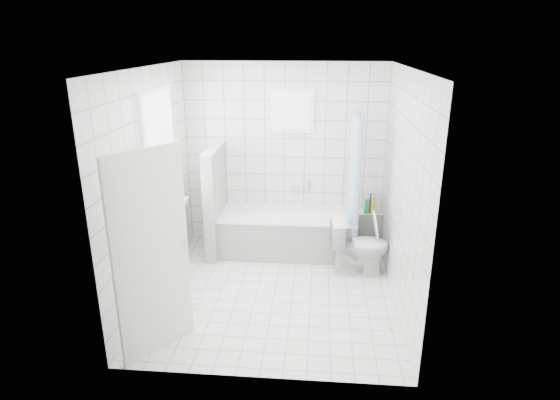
{
  "coord_description": "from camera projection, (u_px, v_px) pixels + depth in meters",
  "views": [
    {
      "loc": [
        0.49,
        -4.92,
        2.89
      ],
      "look_at": [
        0.03,
        0.35,
        1.05
      ],
      "focal_mm": 30.0,
      "sensor_mm": 36.0,
      "label": 1
    }
  ],
  "objects": [
    {
      "name": "window_back",
      "position": [
        292.0,
        111.0,
        6.33
      ],
      "size": [
        0.5,
        0.01,
        0.5
      ],
      "primitive_type": "cube",
      "color": "white",
      "rests_on": "wall_back"
    },
    {
      "name": "ledge_bottles",
      "position": [
        370.0,
        205.0,
        6.57
      ],
      "size": [
        0.16,
        0.15,
        0.27
      ],
      "color": "green",
      "rests_on": "tiled_ledge"
    },
    {
      "name": "tub_faucet",
      "position": [
        296.0,
        188.0,
        6.69
      ],
      "size": [
        0.18,
        0.06,
        0.06
      ],
      "primitive_type": "cube",
      "color": "silver",
      "rests_on": "wall_back"
    },
    {
      "name": "window_sill",
      "position": [
        170.0,
        213.0,
        5.72
      ],
      "size": [
        0.18,
        1.02,
        0.08
      ],
      "primitive_type": "cube",
      "color": "white",
      "rests_on": "wall_left"
    },
    {
      "name": "ground",
      "position": [
        275.0,
        292.0,
        5.61
      ],
      "size": [
        3.0,
        3.0,
        0.0
      ],
      "primitive_type": "plane",
      "color": "white",
      "rests_on": "ground"
    },
    {
      "name": "wall_back",
      "position": [
        285.0,
        157.0,
        6.6
      ],
      "size": [
        2.8,
        0.02,
        2.6
      ],
      "primitive_type": "cube",
      "color": "white",
      "rests_on": "ground"
    },
    {
      "name": "wall_right",
      "position": [
        402.0,
        192.0,
        5.07
      ],
      "size": [
        0.02,
        3.0,
        2.6
      ],
      "primitive_type": "cube",
      "color": "white",
      "rests_on": "ground"
    },
    {
      "name": "toilet",
      "position": [
        359.0,
        246.0,
        5.95
      ],
      "size": [
        0.77,
        0.49,
        0.75
      ],
      "primitive_type": "imported",
      "rotation": [
        0.0,
        0.0,
        1.67
      ],
      "color": "white",
      "rests_on": "ground"
    },
    {
      "name": "sill_bottles",
      "position": [
        166.0,
        207.0,
        5.5
      ],
      "size": [
        0.17,
        0.45,
        0.27
      ],
      "color": "#FF63D3",
      "rests_on": "window_sill"
    },
    {
      "name": "window_left",
      "position": [
        162.0,
        154.0,
        5.48
      ],
      "size": [
        0.01,
        0.9,
        1.4
      ],
      "primitive_type": "cube",
      "color": "white",
      "rests_on": "wall_left"
    },
    {
      "name": "door",
      "position": [
        152.0,
        256.0,
        4.28
      ],
      "size": [
        0.5,
        0.67,
        2.0
      ],
      "primitive_type": "cube",
      "rotation": [
        0.0,
        0.0,
        -0.62
      ],
      "color": "silver",
      "rests_on": "ground"
    },
    {
      "name": "bathtub",
      "position": [
        288.0,
        233.0,
        6.57
      ],
      "size": [
        1.87,
        0.77,
        0.58
      ],
      "color": "white",
      "rests_on": "ground"
    },
    {
      "name": "shower_curtain",
      "position": [
        354.0,
        183.0,
        6.09
      ],
      "size": [
        0.14,
        0.48,
        1.78
      ],
      "primitive_type": null,
      "color": "#4789D3",
      "rests_on": "curtain_rod"
    },
    {
      "name": "partition_wall",
      "position": [
        215.0,
        201.0,
        6.45
      ],
      "size": [
        0.15,
        0.85,
        1.5
      ],
      "primitive_type": "cube",
      "color": "white",
      "rests_on": "ground"
    },
    {
      "name": "wall_left",
      "position": [
        152.0,
        186.0,
        5.3
      ],
      "size": [
        0.02,
        3.0,
        2.6
      ],
      "primitive_type": "cube",
      "color": "white",
      "rests_on": "ground"
    },
    {
      "name": "ceiling",
      "position": [
        274.0,
        68.0,
        4.76
      ],
      "size": [
        3.0,
        3.0,
        0.0
      ],
      "primitive_type": "plane",
      "rotation": [
        3.14,
        0.0,
        0.0
      ],
      "color": "white",
      "rests_on": "ground"
    },
    {
      "name": "curtain_rod",
      "position": [
        357.0,
        112.0,
        5.92
      ],
      "size": [
        0.02,
        0.8,
        0.02
      ],
      "primitive_type": "cylinder",
      "rotation": [
        1.57,
        0.0,
        0.0
      ],
      "color": "silver",
      "rests_on": "wall_back"
    },
    {
      "name": "tiled_ledge",
      "position": [
        367.0,
        230.0,
        6.72
      ],
      "size": [
        0.4,
        0.24,
        0.55
      ],
      "primitive_type": "cube",
      "color": "white",
      "rests_on": "ground"
    },
    {
      "name": "wall_front",
      "position": [
        256.0,
        246.0,
        3.78
      ],
      "size": [
        2.8,
        0.02,
        2.6
      ],
      "primitive_type": "cube",
      "color": "white",
      "rests_on": "ground"
    }
  ]
}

